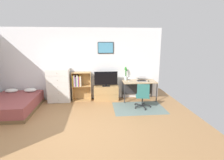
{
  "coord_description": "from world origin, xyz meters",
  "views": [
    {
      "loc": [
        0.56,
        -4.08,
        2.2
      ],
      "look_at": [
        1.09,
        1.5,
        0.93
      ],
      "focal_mm": 27.39,
      "sensor_mm": 36.0,
      "label": 1
    }
  ],
  "objects": [
    {
      "name": "desk",
      "position": [
        2.17,
        2.14,
        0.61
      ],
      "size": [
        1.25,
        0.63,
        0.74
      ],
      "color": "tan",
      "rests_on": "ground_plane"
    },
    {
      "name": "bamboo_vase",
      "position": [
        1.7,
        2.29,
        1.01
      ],
      "size": [
        0.1,
        0.11,
        0.51
      ],
      "color": "silver",
      "rests_on": "desk"
    },
    {
      "name": "dresser",
      "position": [
        -0.81,
        2.15,
        0.62
      ],
      "size": [
        0.81,
        0.46,
        1.25
      ],
      "color": "white",
      "rests_on": "ground_plane"
    },
    {
      "name": "laptop",
      "position": [
        2.27,
        2.14,
        0.8
      ],
      "size": [
        0.38,
        0.41,
        0.16
      ],
      "rotation": [
        0.0,
        0.0,
        -0.04
      ],
      "color": "#B7B7BC",
      "rests_on": "desk"
    },
    {
      "name": "ground_plane",
      "position": [
        0.0,
        0.0,
        0.0
      ],
      "size": [
        7.2,
        7.2,
        0.0
      ],
      "primitive_type": "plane",
      "color": "#A87A4C"
    },
    {
      "name": "wine_glass",
      "position": [
        1.77,
        2.02,
        0.87
      ],
      "size": [
        0.07,
        0.07,
        0.18
      ],
      "color": "silver",
      "rests_on": "desk"
    },
    {
      "name": "office_chair",
      "position": [
        2.09,
        1.22,
        0.46
      ],
      "size": [
        0.58,
        0.57,
        0.86
      ],
      "rotation": [
        0.0,
        0.0,
        -0.18
      ],
      "color": "#232326",
      "rests_on": "ground_plane"
    },
    {
      "name": "computer_mouse",
      "position": [
        2.51,
        1.99,
        0.76
      ],
      "size": [
        0.06,
        0.1,
        0.03
      ],
      "primitive_type": "ellipsoid",
      "color": "#262628",
      "rests_on": "desk"
    },
    {
      "name": "bed",
      "position": [
        -2.14,
        1.39,
        0.22
      ],
      "size": [
        1.47,
        1.96,
        0.56
      ],
      "rotation": [
        0.0,
        0.0,
        0.01
      ],
      "color": "brown",
      "rests_on": "ground_plane"
    },
    {
      "name": "area_rug",
      "position": [
        1.97,
        1.24,
        0.0
      ],
      "size": [
        1.7,
        1.2,
        0.01
      ],
      "primitive_type": "cube",
      "color": "slate",
      "rests_on": "ground_plane"
    },
    {
      "name": "television",
      "position": [
        0.92,
        2.15,
        0.83
      ],
      "size": [
        0.87,
        0.16,
        0.56
      ],
      "color": "black",
      "rests_on": "tv_stand"
    },
    {
      "name": "wall_back_with_posters",
      "position": [
        0.01,
        2.43,
        1.35
      ],
      "size": [
        6.12,
        0.09,
        2.7
      ],
      "color": "white",
      "rests_on": "ground_plane"
    },
    {
      "name": "bookshelf",
      "position": [
        -0.06,
        2.22,
        0.63
      ],
      "size": [
        0.69,
        0.3,
        1.08
      ],
      "color": "tan",
      "rests_on": "ground_plane"
    },
    {
      "name": "tv_stand",
      "position": [
        0.92,
        2.17,
        0.27
      ],
      "size": [
        0.92,
        0.41,
        0.55
      ],
      "color": "tan",
      "rests_on": "ground_plane"
    }
  ]
}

